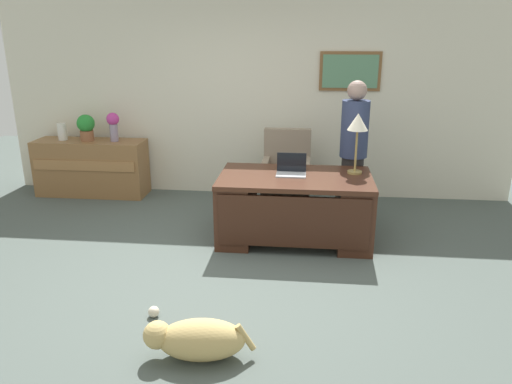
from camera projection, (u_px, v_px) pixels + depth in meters
The scene contains 13 objects.
ground_plane at pixel (226, 275), 4.68m from camera, with size 12.00×12.00×0.00m, color #4C5651.
back_wall at pixel (256, 98), 6.72m from camera, with size 7.00×0.16×2.70m.
desk at pixel (295, 206), 5.37m from camera, with size 1.65×0.96×0.73m.
credenza at pixel (92, 168), 6.92m from camera, with size 1.53×0.50×0.78m.
armchair at pixel (286, 175), 6.29m from camera, with size 0.60×0.59×1.03m.
person_standing at pixel (353, 151), 5.77m from camera, with size 0.32×0.32×1.69m.
dog_lying at pixel (196, 339), 3.46m from camera, with size 0.79×0.36×0.30m.
laptop at pixel (291, 169), 5.34m from camera, with size 0.32×0.22×0.22m.
desk_lamp at pixel (358, 126), 5.23m from camera, with size 0.22×0.22×0.66m.
vase_with_flowers at pixel (113, 124), 6.68m from camera, with size 0.17×0.17×0.39m.
vase_empty at pixel (62, 132), 6.80m from camera, with size 0.13×0.13×0.23m, color silver.
potted_plant at pixel (86, 126), 6.74m from camera, with size 0.24×0.24×0.36m.
dog_toy_ball at pixel (154, 312), 3.99m from camera, with size 0.09×0.09×0.09m, color beige.
Camera 1 is at (0.73, -4.15, 2.22)m, focal length 34.44 mm.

